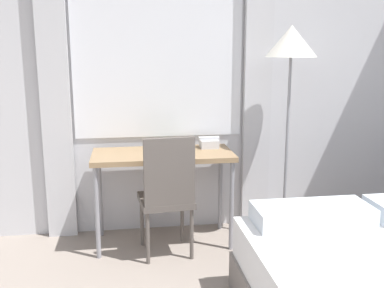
{
  "coord_description": "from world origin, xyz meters",
  "views": [
    {
      "loc": [
        -0.42,
        -0.54,
        1.61
      ],
      "look_at": [
        0.05,
        2.59,
        0.93
      ],
      "focal_mm": 42.0,
      "sensor_mm": 36.0,
      "label": 1
    }
  ],
  "objects_px": {
    "standing_lamp": "(291,55)",
    "book": "(169,149)",
    "telephone": "(209,143)",
    "desk": "(163,161)",
    "desk_chair": "(167,191)"
  },
  "relations": [
    {
      "from": "standing_lamp",
      "to": "book",
      "type": "bearing_deg",
      "value": 172.33
    },
    {
      "from": "standing_lamp",
      "to": "telephone",
      "type": "height_order",
      "value": "standing_lamp"
    },
    {
      "from": "desk",
      "to": "desk_chair",
      "type": "xyz_separation_m",
      "value": [
        0.01,
        -0.27,
        -0.17
      ]
    },
    {
      "from": "desk",
      "to": "standing_lamp",
      "type": "bearing_deg",
      "value": -4.11
    },
    {
      "from": "standing_lamp",
      "to": "telephone",
      "type": "distance_m",
      "value": 0.98
    },
    {
      "from": "telephone",
      "to": "book",
      "type": "distance_m",
      "value": 0.36
    },
    {
      "from": "desk",
      "to": "standing_lamp",
      "type": "xyz_separation_m",
      "value": [
        1.02,
        -0.07,
        0.85
      ]
    },
    {
      "from": "book",
      "to": "desk",
      "type": "bearing_deg",
      "value": -133.63
    },
    {
      "from": "desk_chair",
      "to": "book",
      "type": "distance_m",
      "value": 0.41
    },
    {
      "from": "desk_chair",
      "to": "standing_lamp",
      "type": "distance_m",
      "value": 1.45
    },
    {
      "from": "telephone",
      "to": "book",
      "type": "xyz_separation_m",
      "value": [
        -0.35,
        -0.07,
        -0.03
      ]
    },
    {
      "from": "desk",
      "to": "desk_chair",
      "type": "bearing_deg",
      "value": -88.08
    },
    {
      "from": "desk",
      "to": "telephone",
      "type": "height_order",
      "value": "telephone"
    },
    {
      "from": "desk",
      "to": "book",
      "type": "relative_size",
      "value": 4.03
    },
    {
      "from": "desk_chair",
      "to": "standing_lamp",
      "type": "xyz_separation_m",
      "value": [
        1.01,
        0.19,
        1.02
      ]
    }
  ]
}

